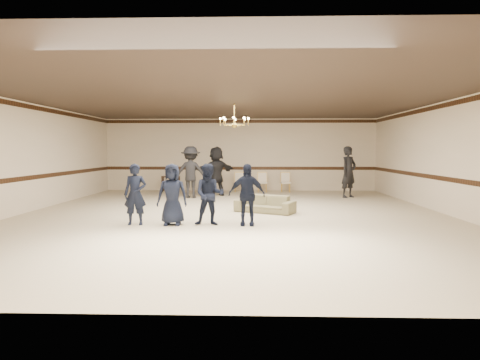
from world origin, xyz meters
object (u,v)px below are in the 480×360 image
at_px(boy_b, 172,194).
at_px(adult_left, 191,172).
at_px(boy_a, 135,194).
at_px(adult_right, 349,172).
at_px(banquet_chair_mid, 262,182).
at_px(banquet_chair_right, 286,182).
at_px(boy_d, 247,195).
at_px(chandelier, 234,114).
at_px(adult_mid, 216,171).
at_px(boy_c, 209,195).
at_px(console_table, 171,184).
at_px(settee, 265,204).
at_px(banquet_chair_left, 239,182).

bearing_deg(boy_b, adult_left, 93.27).
relative_size(boy_a, adult_right, 0.76).
bearing_deg(banquet_chair_mid, banquet_chair_right, -2.99).
bearing_deg(boy_d, adult_right, 57.29).
bearing_deg(boy_d, banquet_chair_right, 78.64).
distance_m(boy_b, adult_left, 5.66).
distance_m(chandelier, banquet_chair_mid, 5.89).
xyz_separation_m(adult_left, adult_mid, (0.90, 0.70, 0.00)).
height_order(boy_b, boy_c, same).
xyz_separation_m(adult_mid, console_table, (-2.14, 1.69, -0.64)).
bearing_deg(chandelier, settee, -28.02).
relative_size(chandelier, boy_c, 0.63).
bearing_deg(adult_right, adult_left, 145.61).
relative_size(boy_b, console_table, 1.86).
height_order(banquet_chair_left, banquet_chair_right, same).
xyz_separation_m(banquet_chair_mid, banquet_chair_right, (1.00, 0.00, 0.00)).
relative_size(banquet_chair_mid, banquet_chair_right, 1.00).
bearing_deg(adult_right, console_table, 126.68).
xyz_separation_m(boy_c, adult_mid, (-0.39, 6.34, 0.23)).
distance_m(adult_left, console_table, 2.77).
xyz_separation_m(boy_d, settee, (0.50, 2.08, -0.49)).
distance_m(boy_d, adult_left, 6.06).
relative_size(boy_c, console_table, 1.86).
relative_size(adult_right, banquet_chair_left, 2.32).
xyz_separation_m(boy_b, console_table, (-1.63, 8.03, -0.41)).
bearing_deg(boy_c, adult_right, 49.72).
bearing_deg(boy_b, console_table, 100.81).
bearing_deg(settee, boy_c, -97.86).
height_order(banquet_chair_left, console_table, banquet_chair_left).
bearing_deg(banquet_chair_mid, adult_right, -33.17).
height_order(boy_b, console_table, boy_b).
bearing_deg(console_table, banquet_chair_left, -9.72).
height_order(boy_a, banquet_chair_mid, boy_a).
height_order(chandelier, adult_left, chandelier).
distance_m(boy_c, banquet_chair_right, 8.21).
height_order(adult_left, banquet_chair_left, adult_left).
bearing_deg(boy_a, boy_b, -2.61).
relative_size(settee, adult_mid, 0.88).
distance_m(boy_a, console_table, 8.07).
distance_m(chandelier, boy_c, 3.37).
distance_m(boy_b, console_table, 8.20).
bearing_deg(banquet_chair_mid, banquet_chair_left, 177.01).
relative_size(chandelier, boy_b, 0.63).
height_order(boy_d, banquet_chair_left, boy_d).
relative_size(boy_b, banquet_chair_mid, 1.76).
relative_size(boy_c, adult_right, 0.76).
xyz_separation_m(boy_a, boy_c, (1.80, 0.00, 0.00)).
bearing_deg(banquet_chair_left, boy_b, -99.17).
bearing_deg(adult_mid, adult_right, 136.92).
xyz_separation_m(boy_b, boy_c, (0.90, 0.00, 0.00)).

